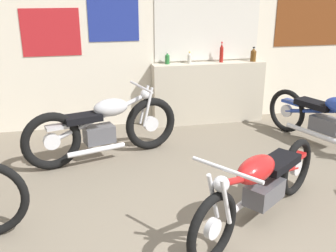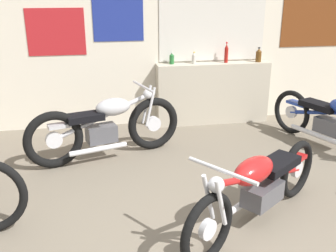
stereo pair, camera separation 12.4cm
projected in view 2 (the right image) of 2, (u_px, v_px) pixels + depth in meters
wall_back at (172, 33)px, 5.95m from camera, size 10.00×0.07×2.80m
sill_counter at (213, 93)px, 6.20m from camera, size 1.77×0.28×0.96m
bottle_leftmost at (171, 59)px, 5.94m from camera, size 0.07×0.07×0.18m
bottle_left_center at (194, 58)px, 5.99m from camera, size 0.07×0.07×0.18m
bottle_center at (226, 54)px, 6.04m from camera, size 0.06×0.06×0.31m
bottle_right_center at (259, 55)px, 6.10m from camera, size 0.09×0.09×0.23m
motorcycle_silver at (106, 127)px, 4.91m from camera, size 1.96×0.80×0.89m
motorcycle_red at (259, 186)px, 3.51m from camera, size 1.72×1.28×0.77m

